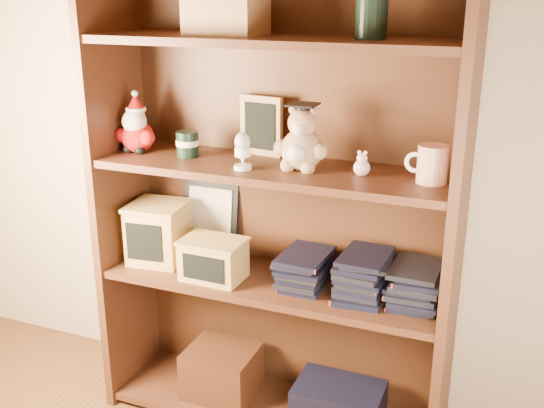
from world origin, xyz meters
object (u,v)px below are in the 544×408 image
(bookcase, at_px, (277,211))
(grad_teddy_bear, at_px, (301,144))
(treats_box, at_px, (159,232))
(teacher_mug, at_px, (432,164))

(bookcase, bearing_deg, grad_teddy_bear, -28.95)
(bookcase, distance_m, grad_teddy_bear, 0.28)
(grad_teddy_bear, distance_m, treats_box, 0.66)
(teacher_mug, xyz_separation_m, treats_box, (-0.94, -0.00, -0.35))
(bookcase, bearing_deg, teacher_mug, -5.78)
(bookcase, distance_m, teacher_mug, 0.55)
(bookcase, height_order, treats_box, bookcase)
(treats_box, bearing_deg, bookcase, 6.73)
(grad_teddy_bear, height_order, teacher_mug, grad_teddy_bear)
(treats_box, bearing_deg, grad_teddy_bear, -0.58)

